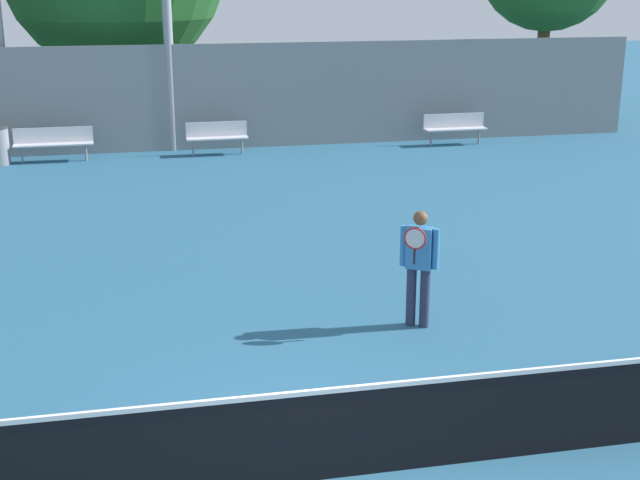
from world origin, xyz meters
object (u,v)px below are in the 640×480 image
object	(u,v)px
bench_adjacent_court	(217,134)
bench_by_gate	(53,140)
tennis_player	(419,262)
bench_courtside_far	(455,125)
tennis_net	(307,435)

from	to	relation	value
bench_adjacent_court	bench_by_gate	world-z (taller)	same
tennis_player	bench_courtside_far	world-z (taller)	tennis_player
bench_adjacent_court	bench_courtside_far	bearing A→B (deg)	0.00
tennis_player	bench_courtside_far	xyz separation A→B (m)	(5.29, 12.79, -0.40)
tennis_net	bench_adjacent_court	distance (m)	16.42
tennis_player	bench_by_gate	distance (m)	14.07
tennis_net	tennis_player	distance (m)	4.31
tennis_net	bench_adjacent_court	size ratio (longest dim) A/B	6.20
bench_adjacent_court	bench_by_gate	xyz separation A→B (m)	(-4.29, 0.00, 0.00)
bench_courtside_far	bench_by_gate	xyz separation A→B (m)	(-11.12, 0.00, 0.00)
bench_courtside_far	tennis_player	bearing A→B (deg)	-112.46
tennis_net	tennis_player	world-z (taller)	tennis_player
tennis_player	bench_courtside_far	distance (m)	13.85
tennis_net	bench_by_gate	world-z (taller)	tennis_net
bench_courtside_far	bench_adjacent_court	size ratio (longest dim) A/B	1.09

